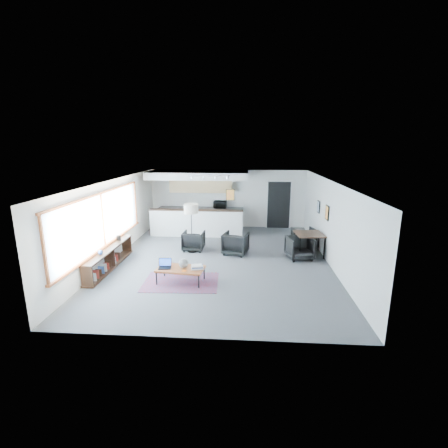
# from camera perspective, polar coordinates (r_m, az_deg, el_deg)

# --- Properties ---
(room) EXTENTS (7.02, 9.02, 2.62)m
(room) POSITION_cam_1_polar(r_m,az_deg,el_deg) (10.42, -0.77, 0.47)
(room) COLOR #49494B
(room) RESTS_ON ground
(window) EXTENTS (0.10, 5.95, 1.66)m
(window) POSITION_cam_1_polar(r_m,az_deg,el_deg) (10.41, -20.58, 0.43)
(window) COLOR #8CBFFF
(window) RESTS_ON room
(console) EXTENTS (0.35, 3.00, 0.80)m
(console) POSITION_cam_1_polar(r_m,az_deg,el_deg) (10.51, -19.58, -5.76)
(console) COLOR black
(console) RESTS_ON floor
(kitchenette) EXTENTS (4.20, 1.96, 2.60)m
(kitchenette) POSITION_cam_1_polar(r_m,az_deg,el_deg) (14.15, -4.38, 4.32)
(kitchenette) COLOR white
(kitchenette) RESTS_ON floor
(doorway) EXTENTS (1.10, 0.12, 2.15)m
(doorway) POSITION_cam_1_polar(r_m,az_deg,el_deg) (14.83, 9.58, 3.42)
(doorway) COLOR black
(doorway) RESTS_ON room
(track_light) EXTENTS (1.60, 0.07, 0.15)m
(track_light) POSITION_cam_1_polar(r_m,az_deg,el_deg) (12.44, -2.68, 8.38)
(track_light) COLOR silver
(track_light) RESTS_ON room
(wall_art_lower) EXTENTS (0.03, 0.38, 0.48)m
(wall_art_lower) POSITION_cam_1_polar(r_m,az_deg,el_deg) (11.03, 17.67, 1.90)
(wall_art_lower) COLOR black
(wall_art_lower) RESTS_ON room
(wall_art_upper) EXTENTS (0.03, 0.34, 0.44)m
(wall_art_upper) POSITION_cam_1_polar(r_m,az_deg,el_deg) (12.29, 16.27, 2.93)
(wall_art_upper) COLOR black
(wall_art_upper) RESTS_ON room
(kilim_rug) EXTENTS (2.10, 1.48, 0.01)m
(kilim_rug) POSITION_cam_1_polar(r_m,az_deg,el_deg) (9.18, -7.56, -10.07)
(kilim_rug) COLOR #4F293E
(kilim_rug) RESTS_ON floor
(coffee_table) EXTENTS (1.35, 0.83, 0.42)m
(coffee_table) POSITION_cam_1_polar(r_m,az_deg,el_deg) (9.04, -7.64, -7.86)
(coffee_table) COLOR brown
(coffee_table) RESTS_ON floor
(laptop) EXTENTS (0.37, 0.32, 0.24)m
(laptop) POSITION_cam_1_polar(r_m,az_deg,el_deg) (9.12, -10.33, -7.08)
(laptop) COLOR black
(laptop) RESTS_ON coffee_table
(ceramic_pot) EXTENTS (0.26, 0.26, 0.26)m
(ceramic_pot) POSITION_cam_1_polar(r_m,az_deg,el_deg) (9.00, -7.14, -6.85)
(ceramic_pot) COLOR gray
(ceramic_pot) RESTS_ON coffee_table
(book_stack) EXTENTS (0.38, 0.33, 0.10)m
(book_stack) POSITION_cam_1_polar(r_m,az_deg,el_deg) (8.93, -4.78, -7.51)
(book_stack) COLOR silver
(book_stack) RESTS_ON coffee_table
(coaster) EXTENTS (0.13, 0.13, 0.01)m
(coaster) POSITION_cam_1_polar(r_m,az_deg,el_deg) (8.81, -7.06, -8.17)
(coaster) COLOR #E5590C
(coaster) RESTS_ON coffee_table
(armchair_left) EXTENTS (0.77, 0.72, 0.76)m
(armchair_left) POSITION_cam_1_polar(r_m,az_deg,el_deg) (11.67, -5.37, -2.81)
(armchair_left) COLOR black
(armchair_left) RESTS_ON floor
(armchair_right) EXTENTS (0.97, 0.93, 0.83)m
(armchair_right) POSITION_cam_1_polar(r_m,az_deg,el_deg) (11.23, 2.03, -3.24)
(armchair_right) COLOR black
(armchair_right) RESTS_ON floor
(floor_lamp) EXTENTS (0.51, 0.51, 1.72)m
(floor_lamp) POSITION_cam_1_polar(r_m,az_deg,el_deg) (11.22, -5.80, 2.40)
(floor_lamp) COLOR black
(floor_lamp) RESTS_ON floor
(dining_table) EXTENTS (1.01, 1.01, 0.77)m
(dining_table) POSITION_cam_1_polar(r_m,az_deg,el_deg) (11.38, 14.77, -1.94)
(dining_table) COLOR black
(dining_table) RESTS_ON floor
(dining_chair_near) EXTENTS (0.80, 0.77, 0.70)m
(dining_chair_near) POSITION_cam_1_polar(r_m,az_deg,el_deg) (11.05, 13.18, -4.24)
(dining_chair_near) COLOR black
(dining_chair_near) RESTS_ON floor
(dining_chair_far) EXTENTS (0.80, 0.77, 0.68)m
(dining_chair_far) POSITION_cam_1_polar(r_m,az_deg,el_deg) (12.26, 13.97, -2.52)
(dining_chair_far) COLOR black
(dining_chair_far) RESTS_ON floor
(microwave) EXTENTS (0.59, 0.35, 0.38)m
(microwave) POSITION_cam_1_polar(r_m,az_deg,el_deg) (14.53, -0.68, 3.58)
(microwave) COLOR black
(microwave) RESTS_ON kitchenette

